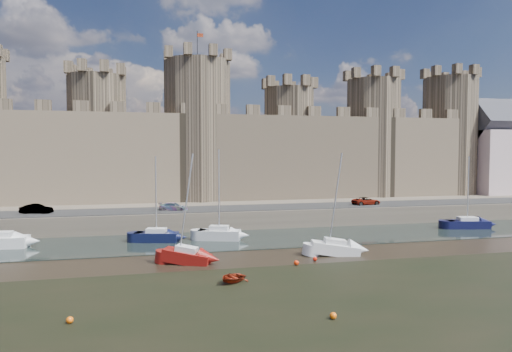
{
  "coord_description": "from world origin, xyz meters",
  "views": [
    {
      "loc": [
        -6.03,
        -28.71,
        10.42
      ],
      "look_at": [
        5.89,
        22.0,
        7.69
      ],
      "focal_mm": 32.0,
      "sensor_mm": 36.0,
      "label": 1
    }
  ],
  "objects_px": {
    "car_2": "(174,207)",
    "sailboat_2": "(219,233)",
    "car_1": "(36,209)",
    "car_3": "(366,201)",
    "sailboat_3": "(467,223)",
    "sailboat_4": "(187,256)",
    "sailboat_5": "(335,248)",
    "sailboat_1": "(156,236)"
  },
  "relations": [
    {
      "from": "sailboat_3",
      "to": "car_1",
      "type": "bearing_deg",
      "value": -177.29
    },
    {
      "from": "sailboat_1",
      "to": "sailboat_3",
      "type": "bearing_deg",
      "value": 15.12
    },
    {
      "from": "car_3",
      "to": "sailboat_4",
      "type": "bearing_deg",
      "value": 118.21
    },
    {
      "from": "car_2",
      "to": "sailboat_2",
      "type": "bearing_deg",
      "value": -136.58
    },
    {
      "from": "car_3",
      "to": "sailboat_2",
      "type": "bearing_deg",
      "value": 104.92
    },
    {
      "from": "car_1",
      "to": "sailboat_2",
      "type": "distance_m",
      "value": 24.34
    },
    {
      "from": "car_1",
      "to": "car_3",
      "type": "distance_m",
      "value": 45.67
    },
    {
      "from": "sailboat_2",
      "to": "car_2",
      "type": "bearing_deg",
      "value": 136.03
    },
    {
      "from": "sailboat_4",
      "to": "sailboat_5",
      "type": "xyz_separation_m",
      "value": [
        14.94,
        0.15,
        -0.01
      ]
    },
    {
      "from": "car_1",
      "to": "sailboat_1",
      "type": "distance_m",
      "value": 17.75
    },
    {
      "from": "sailboat_3",
      "to": "sailboat_5",
      "type": "relative_size",
      "value": 0.94
    },
    {
      "from": "car_3",
      "to": "sailboat_3",
      "type": "height_order",
      "value": "sailboat_3"
    },
    {
      "from": "sailboat_4",
      "to": "car_2",
      "type": "bearing_deg",
      "value": 113.09
    },
    {
      "from": "sailboat_2",
      "to": "sailboat_3",
      "type": "bearing_deg",
      "value": 19.83
    },
    {
      "from": "sailboat_2",
      "to": "sailboat_5",
      "type": "distance_m",
      "value": 14.5
    },
    {
      "from": "car_3",
      "to": "sailboat_3",
      "type": "bearing_deg",
      "value": -136.89
    },
    {
      "from": "sailboat_2",
      "to": "sailboat_3",
      "type": "relative_size",
      "value": 1.09
    },
    {
      "from": "sailboat_2",
      "to": "sailboat_4",
      "type": "distance_m",
      "value": 11.33
    },
    {
      "from": "car_2",
      "to": "sailboat_4",
      "type": "bearing_deg",
      "value": -163.09
    },
    {
      "from": "sailboat_1",
      "to": "car_3",
      "type": "bearing_deg",
      "value": 31.17
    },
    {
      "from": "car_1",
      "to": "sailboat_4",
      "type": "bearing_deg",
      "value": -126.48
    },
    {
      "from": "sailboat_3",
      "to": "sailboat_4",
      "type": "height_order",
      "value": "sailboat_4"
    },
    {
      "from": "sailboat_1",
      "to": "sailboat_5",
      "type": "distance_m",
      "value": 20.58
    },
    {
      "from": "car_1",
      "to": "sailboat_4",
      "type": "distance_m",
      "value": 26.92
    },
    {
      "from": "sailboat_2",
      "to": "sailboat_5",
      "type": "bearing_deg",
      "value": -25.62
    },
    {
      "from": "car_3",
      "to": "sailboat_1",
      "type": "distance_m",
      "value": 32.13
    },
    {
      "from": "car_3",
      "to": "sailboat_1",
      "type": "bearing_deg",
      "value": 99.2
    },
    {
      "from": "car_1",
      "to": "sailboat_5",
      "type": "relative_size",
      "value": 0.38
    },
    {
      "from": "sailboat_5",
      "to": "sailboat_4",
      "type": "bearing_deg",
      "value": -168.21
    },
    {
      "from": "sailboat_3",
      "to": "sailboat_4",
      "type": "relative_size",
      "value": 0.95
    },
    {
      "from": "car_2",
      "to": "car_3",
      "type": "relative_size",
      "value": 0.89
    },
    {
      "from": "sailboat_2",
      "to": "sailboat_4",
      "type": "bearing_deg",
      "value": -95.04
    },
    {
      "from": "car_2",
      "to": "sailboat_1",
      "type": "relative_size",
      "value": 0.38
    },
    {
      "from": "car_2",
      "to": "sailboat_3",
      "type": "distance_m",
      "value": 40.0
    },
    {
      "from": "car_2",
      "to": "sailboat_3",
      "type": "xyz_separation_m",
      "value": [
        38.92,
        -8.93,
        -2.29
      ]
    },
    {
      "from": "sailboat_4",
      "to": "car_1",
      "type": "bearing_deg",
      "value": 153.17
    },
    {
      "from": "sailboat_4",
      "to": "sailboat_2",
      "type": "bearing_deg",
      "value": 88.52
    },
    {
      "from": "car_3",
      "to": "sailboat_5",
      "type": "distance_m",
      "value": 23.76
    },
    {
      "from": "sailboat_1",
      "to": "sailboat_5",
      "type": "xyz_separation_m",
      "value": [
        17.54,
        -10.77,
        -0.04
      ]
    },
    {
      "from": "car_3",
      "to": "car_1",
      "type": "bearing_deg",
      "value": 82.45
    },
    {
      "from": "car_3",
      "to": "car_2",
      "type": "bearing_deg",
      "value": 83.2
    },
    {
      "from": "car_1",
      "to": "car_2",
      "type": "bearing_deg",
      "value": -79.11
    }
  ]
}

